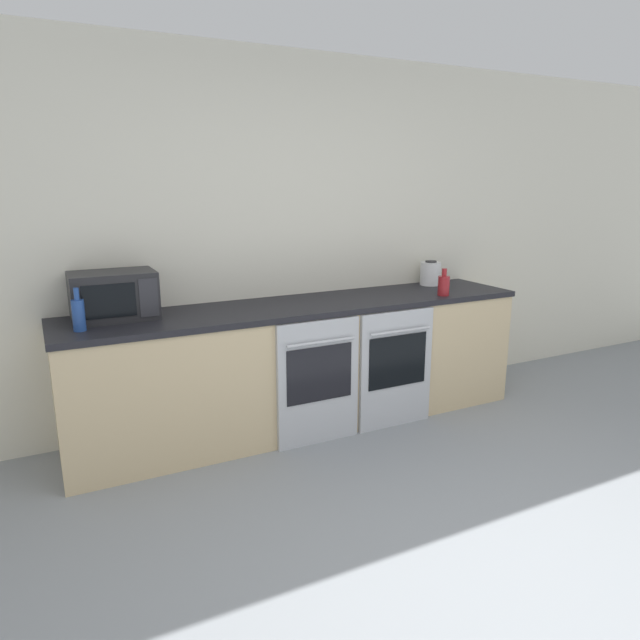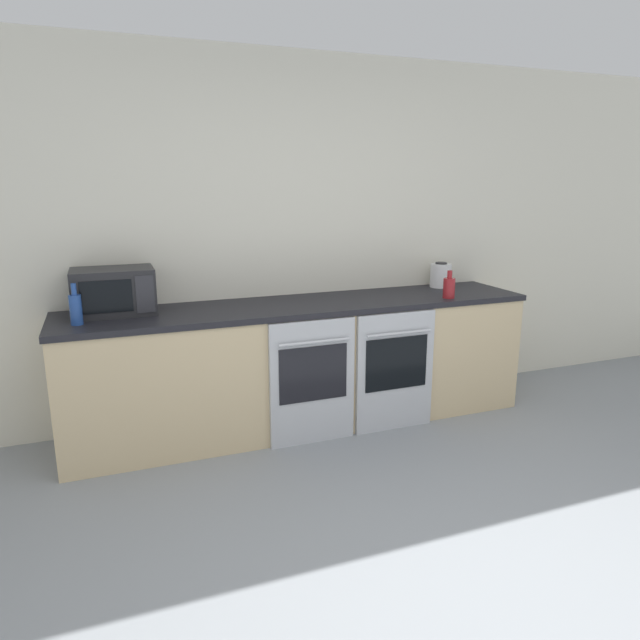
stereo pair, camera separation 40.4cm
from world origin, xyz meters
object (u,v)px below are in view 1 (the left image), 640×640
(oven_left, at_px, (319,382))
(kettle, at_px, (430,273))
(bottle_red, at_px, (444,285))
(oven_right, at_px, (396,368))
(microwave, at_px, (114,295))
(bottle_blue, at_px, (78,314))

(oven_left, relative_size, kettle, 4.27)
(bottle_red, bearing_deg, oven_left, -173.40)
(oven_left, distance_m, kettle, 1.50)
(oven_left, distance_m, oven_right, 0.61)
(bottle_red, bearing_deg, oven_right, -165.39)
(microwave, bearing_deg, oven_right, -14.24)
(oven_left, relative_size, bottle_blue, 3.41)
(oven_right, bearing_deg, bottle_blue, 173.33)
(bottle_blue, bearing_deg, bottle_red, -2.46)
(oven_right, height_order, bottle_red, bottle_red)
(oven_right, distance_m, microwave, 1.94)
(kettle, bearing_deg, microwave, -178.24)
(bottle_blue, distance_m, kettle, 2.70)
(oven_right, xyz_separation_m, bottle_red, (0.49, 0.13, 0.54))
(oven_right, distance_m, bottle_blue, 2.10)
(oven_left, height_order, kettle, kettle)
(oven_right, relative_size, microwave, 1.69)
(oven_left, bearing_deg, kettle, 22.36)
(oven_left, xyz_separation_m, microwave, (-1.18, 0.45, 0.60))
(oven_left, bearing_deg, bottle_blue, 170.45)
(oven_right, xyz_separation_m, microwave, (-1.79, 0.45, 0.60))
(oven_right, relative_size, bottle_blue, 3.41)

